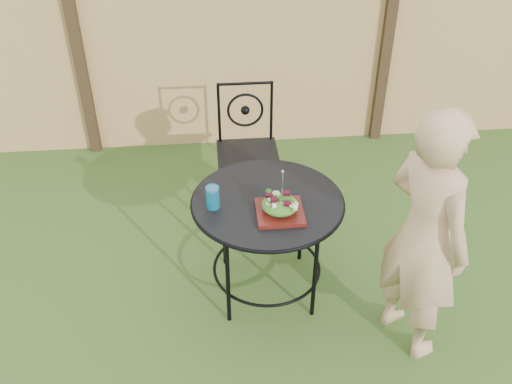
% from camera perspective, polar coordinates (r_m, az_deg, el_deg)
% --- Properties ---
extents(ground, '(60.00, 60.00, 0.00)m').
position_cam_1_polar(ground, '(3.68, 0.40, -12.31)').
color(ground, '#294D18').
rests_on(ground, ground).
extents(fence, '(8.00, 0.12, 1.90)m').
position_cam_1_polar(fence, '(4.99, -2.07, 14.63)').
color(fence, '#E9B373').
rests_on(fence, ground).
extents(patio_table, '(0.92, 0.92, 0.72)m').
position_cam_1_polar(patio_table, '(3.47, 1.15, -2.63)').
color(patio_table, black).
rests_on(patio_table, ground).
extents(patio_chair, '(0.46, 0.46, 0.95)m').
position_cam_1_polar(patio_chair, '(4.34, -0.89, 4.70)').
color(patio_chair, black).
rests_on(patio_chair, ground).
extents(diner, '(0.57, 0.67, 1.54)m').
position_cam_1_polar(diner, '(3.18, 16.51, -4.35)').
color(diner, tan).
rests_on(diner, ground).
extents(salad_plate, '(0.27, 0.27, 0.02)m').
position_cam_1_polar(salad_plate, '(3.28, 2.39, -2.01)').
color(salad_plate, '#44090F').
rests_on(salad_plate, patio_table).
extents(salad, '(0.21, 0.21, 0.08)m').
position_cam_1_polar(salad, '(3.25, 2.41, -1.28)').
color(salad, '#235614').
rests_on(salad, salad_plate).
extents(fork, '(0.01, 0.01, 0.18)m').
position_cam_1_polar(fork, '(3.17, 2.64, 0.60)').
color(fork, silver).
rests_on(fork, salad).
extents(drinking_glass, '(0.08, 0.08, 0.14)m').
position_cam_1_polar(drinking_glass, '(3.30, -4.36, -0.52)').
color(drinking_glass, '#0B628A').
rests_on(drinking_glass, patio_table).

